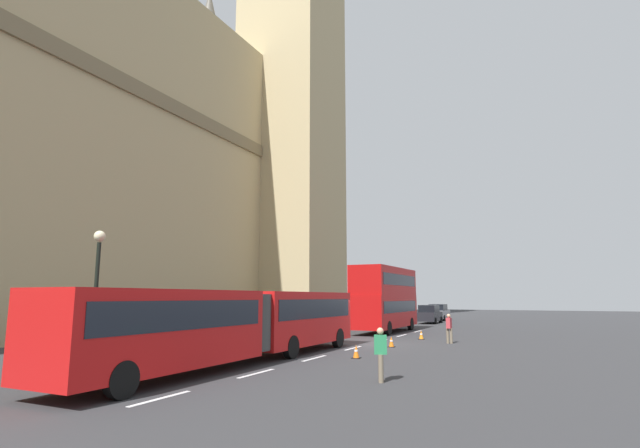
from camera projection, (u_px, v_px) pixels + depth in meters
name	position (u px, v px, depth m)	size (l,w,h in m)	color
ground_plane	(369.00, 344.00, 26.96)	(160.00, 160.00, 0.00)	#333335
lane_centre_marking	(353.00, 348.00, 24.78)	(29.80, 0.16, 0.01)	silver
articulated_bus	(243.00, 319.00, 19.43)	(17.50, 2.54, 2.90)	red
double_decker_bus	(385.00, 296.00, 36.60)	(9.47, 2.54, 4.90)	#B20F0F
sedan_lead	(430.00, 314.00, 48.59)	(4.40, 1.86, 1.85)	black
sedan_trailing	(439.00, 312.00, 54.56)	(4.40, 1.86, 1.85)	gray
traffic_cone_west	(356.00, 352.00, 20.74)	(0.36, 0.36, 0.58)	black
traffic_cone_middle	(391.00, 342.00, 25.38)	(0.36, 0.36, 0.58)	black
traffic_cone_east	(421.00, 335.00, 30.00)	(0.36, 0.36, 0.58)	black
street_lamp	(96.00, 287.00, 18.45)	(0.44, 0.44, 5.27)	black
pedestrian_near_cones	(381.00, 352.00, 15.02)	(0.36, 0.46, 1.69)	#726651
pedestrian_by_kerb	(449.00, 327.00, 27.48)	(0.42, 0.36, 1.69)	#726651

